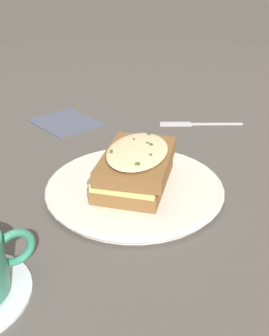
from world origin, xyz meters
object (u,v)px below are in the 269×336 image
(fork, at_px, (191,124))
(napkin, at_px, (66,122))
(dinner_plate, at_px, (135,187))
(sandwich, at_px, (135,166))

(fork, height_order, napkin, same)
(napkin, bearing_deg, dinner_plate, 157.62)
(dinner_plate, distance_m, sandwich, 0.04)
(sandwich, height_order, napkin, sandwich)
(sandwich, relative_size, napkin, 1.25)
(sandwich, bearing_deg, dinner_plate, -42.09)
(fork, xyz_separation_m, napkin, (0.21, 0.16, 0.00))
(sandwich, distance_m, napkin, 0.32)
(sandwich, height_order, fork, sandwich)
(dinner_plate, height_order, sandwich, sandwich)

